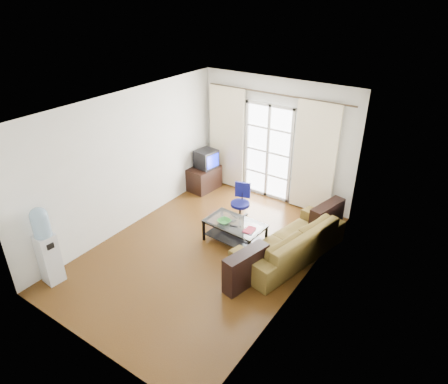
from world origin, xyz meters
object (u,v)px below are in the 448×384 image
(sofa, at_px, (290,241))
(water_cooler, at_px, (46,244))
(coffee_table, at_px, (235,230))
(tv_stand, at_px, (204,178))
(crt_tv, at_px, (206,159))
(task_chair, at_px, (240,210))

(sofa, xyz_separation_m, water_cooler, (-2.92, -2.80, 0.40))
(coffee_table, distance_m, tv_stand, 2.34)
(coffee_table, xyz_separation_m, tv_stand, (-1.82, 1.47, -0.01))
(tv_stand, distance_m, water_cooler, 4.08)
(coffee_table, distance_m, crt_tv, 2.43)
(sofa, height_order, crt_tv, crt_tv)
(tv_stand, height_order, water_cooler, water_cooler)
(task_chair, height_order, water_cooler, water_cooler)
(task_chair, relative_size, water_cooler, 0.58)
(crt_tv, xyz_separation_m, water_cooler, (-0.08, -4.13, -0.03))
(sofa, xyz_separation_m, task_chair, (-1.37, 0.53, -0.09))
(crt_tv, bearing_deg, tv_stand, -83.90)
(task_chair, bearing_deg, crt_tv, 134.56)
(coffee_table, bearing_deg, crt_tv, 139.52)
(crt_tv, bearing_deg, coffee_table, -31.94)
(tv_stand, height_order, crt_tv, crt_tv)
(task_chair, bearing_deg, coffee_table, -82.15)
(tv_stand, xyz_separation_m, crt_tv, (0.00, 0.08, 0.48))
(water_cooler, bearing_deg, tv_stand, 93.76)
(sofa, xyz_separation_m, coffee_table, (-1.03, -0.22, -0.04))
(sofa, distance_m, coffee_table, 1.05)
(coffee_table, height_order, crt_tv, crt_tv)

